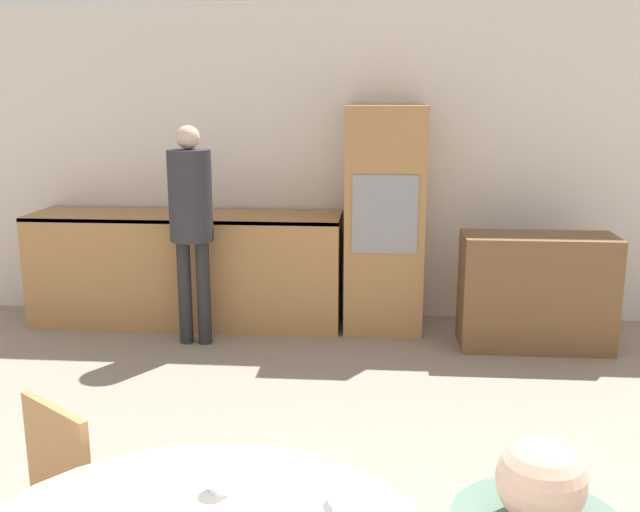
% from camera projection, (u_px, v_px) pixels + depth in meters
% --- Properties ---
extents(wall_back, '(6.96, 0.05, 2.60)m').
position_uv_depth(wall_back, '(353.00, 164.00, 5.95)').
color(wall_back, silver).
rests_on(wall_back, ground_plane).
extents(kitchen_counter, '(2.55, 0.60, 0.92)m').
position_uv_depth(kitchen_counter, '(187.00, 267.00, 5.90)').
color(kitchen_counter, '#AD7A47').
rests_on(kitchen_counter, ground_plane).
extents(oven_unit, '(0.62, 0.59, 1.79)m').
position_uv_depth(oven_unit, '(384.00, 219.00, 5.69)').
color(oven_unit, '#AD7A47').
rests_on(oven_unit, ground_plane).
extents(sideboard, '(1.12, 0.45, 0.86)m').
position_uv_depth(sideboard, '(536.00, 292.00, 5.33)').
color(sideboard, brown).
rests_on(sideboard, ground_plane).
extents(person_standing, '(0.32, 0.32, 1.66)m').
position_uv_depth(person_standing, '(191.00, 211.00, 5.28)').
color(person_standing, '#262628').
rests_on(person_standing, ground_plane).
extents(cup, '(0.08, 0.08, 0.08)m').
position_uv_depth(cup, '(222.00, 477.00, 2.07)').
color(cup, silver).
rests_on(cup, dining_table).
extents(bowl_centre, '(0.13, 0.13, 0.04)m').
position_uv_depth(bowl_centre, '(350.00, 497.00, 2.00)').
color(bowl_centre, silver).
rests_on(bowl_centre, dining_table).
extents(salt_shaker, '(0.03, 0.03, 0.09)m').
position_uv_depth(salt_shaker, '(340.00, 511.00, 1.89)').
color(salt_shaker, white).
rests_on(salt_shaker, dining_table).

